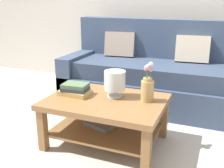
{
  "coord_description": "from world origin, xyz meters",
  "views": [
    {
      "loc": [
        0.92,
        -2.45,
        1.32
      ],
      "look_at": [
        0.0,
        -0.2,
        0.54
      ],
      "focal_mm": 43.4,
      "sensor_mm": 36.0,
      "label": 1
    }
  ],
  "objects_px": {
    "glass_hurricane_vase": "(115,81)",
    "flower_pitcher": "(148,87)",
    "coffee_table": "(106,112)",
    "couch": "(153,76)",
    "book_stack_main": "(75,90)"
  },
  "relations": [
    {
      "from": "couch",
      "to": "coffee_table",
      "type": "distance_m",
      "value": 1.18
    },
    {
      "from": "couch",
      "to": "flower_pitcher",
      "type": "height_order",
      "value": "couch"
    },
    {
      "from": "book_stack_main",
      "to": "coffee_table",
      "type": "bearing_deg",
      "value": 0.34
    },
    {
      "from": "coffee_table",
      "to": "flower_pitcher",
      "type": "distance_m",
      "value": 0.45
    },
    {
      "from": "coffee_table",
      "to": "flower_pitcher",
      "type": "bearing_deg",
      "value": 15.74
    },
    {
      "from": "glass_hurricane_vase",
      "to": "couch",
      "type": "bearing_deg",
      "value": 85.07
    },
    {
      "from": "couch",
      "to": "flower_pitcher",
      "type": "distance_m",
      "value": 1.11
    },
    {
      "from": "coffee_table",
      "to": "book_stack_main",
      "type": "relative_size",
      "value": 3.52
    },
    {
      "from": "coffee_table",
      "to": "flower_pitcher",
      "type": "xyz_separation_m",
      "value": [
        0.36,
        0.1,
        0.26
      ]
    },
    {
      "from": "glass_hurricane_vase",
      "to": "book_stack_main",
      "type": "bearing_deg",
      "value": -165.12
    },
    {
      "from": "couch",
      "to": "book_stack_main",
      "type": "relative_size",
      "value": 7.4
    },
    {
      "from": "book_stack_main",
      "to": "flower_pitcher",
      "type": "bearing_deg",
      "value": 8.73
    },
    {
      "from": "glass_hurricane_vase",
      "to": "flower_pitcher",
      "type": "distance_m",
      "value": 0.31
    },
    {
      "from": "coffee_table",
      "to": "glass_hurricane_vase",
      "type": "height_order",
      "value": "glass_hurricane_vase"
    },
    {
      "from": "couch",
      "to": "coffee_table",
      "type": "relative_size",
      "value": 2.11
    }
  ]
}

